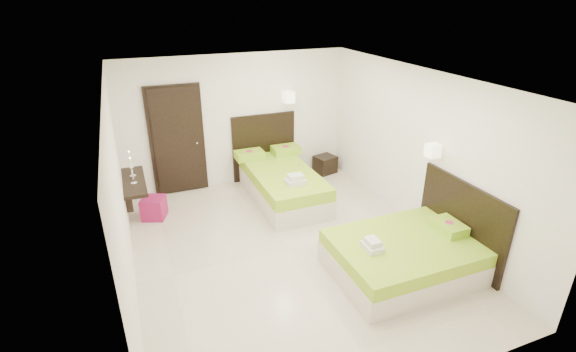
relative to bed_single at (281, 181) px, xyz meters
name	(u,v)px	position (x,y,z in m)	size (l,w,h in m)	color
floor	(289,249)	(-0.53, -1.74, -0.34)	(5.50, 5.50, 0.00)	beige
bed_single	(281,181)	(0.00, 0.00, 0.00)	(1.33, 2.22, 1.84)	beige
bed_double	(408,253)	(0.81, -2.84, -0.05)	(1.95, 1.66, 1.61)	beige
nightstand	(325,164)	(1.32, 0.75, -0.15)	(0.42, 0.38, 0.38)	black
ottoman	(154,208)	(-2.36, 0.07, -0.15)	(0.38, 0.38, 0.38)	#8C1248
door	(177,141)	(-1.73, 0.96, 0.71)	(1.02, 0.15, 2.14)	black
console_shelf	(133,182)	(-2.62, -0.14, 0.48)	(0.35, 1.20, 0.78)	black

